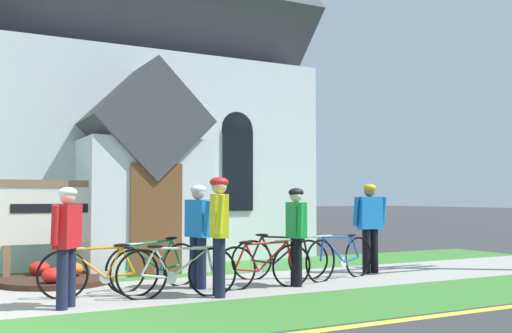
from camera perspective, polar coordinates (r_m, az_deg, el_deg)
name	(u,v)px	position (r m, az deg, el deg)	size (l,w,h in m)	color
sidewalk_slab	(16,302)	(9.14, -22.00, -11.91)	(32.00, 2.49, 0.01)	#99968E
church_lawn	(1,281)	(11.43, -23.20, -10.04)	(24.00, 2.16, 0.01)	#38722D
church_sign	(53,215)	(11.23, -18.88, -4.40)	(1.90, 0.20, 1.77)	#7F6047
flower_bed	(56,279)	(10.80, -18.58, -10.12)	(1.90, 1.90, 0.34)	#382319
bicycle_green	(155,265)	(9.76, -9.66, -9.30)	(1.70, 0.51, 0.83)	black
bicycle_orange	(340,258)	(10.82, 8.06, -8.62)	(1.75, 0.49, 0.82)	black
bicycle_white	(264,265)	(9.66, 0.74, -9.44)	(1.71, 0.13, 0.79)	black
bicycle_silver	(99,272)	(9.08, -14.74, -9.74)	(1.69, 0.46, 0.80)	black
bicycle_red	(280,258)	(10.71, 2.27, -8.77)	(1.61, 0.71, 0.84)	black
bicycle_blue	(177,272)	(8.83, -7.54, -9.97)	(1.76, 0.34, 0.80)	black
cyclist_in_green_jersey	(67,238)	(8.27, -17.63, -6.54)	(0.47, 0.54, 1.60)	#191E38
cyclist_in_red_jersey	(198,228)	(9.65, -5.57, -5.85)	(0.31, 0.78, 1.66)	#191E38
cyclist_in_blue_jersey	(219,226)	(8.81, -3.56, -5.66)	(0.33, 0.70, 1.76)	#191E38
cyclist_in_orange_jersey	(296,229)	(9.84, 3.86, -6.01)	(0.29, 0.66, 1.61)	black
cyclist_in_white_jersey	(370,221)	(11.73, 10.84, -5.09)	(0.66, 0.29, 1.72)	black
roadside_conifer	(247,110)	(18.90, -0.83, 5.38)	(3.89, 3.89, 6.73)	#4C3823
distant_hill	(31,208)	(88.14, -20.72, -3.72)	(72.14, 50.52, 25.98)	#847A5B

